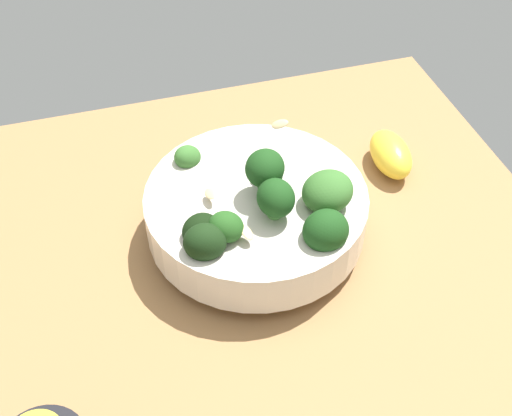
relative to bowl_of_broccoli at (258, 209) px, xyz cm
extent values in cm
cube|color=#996D42|center=(1.41, 5.13, -5.69)|extent=(63.59, 63.59, 3.04)
cylinder|color=silver|center=(0.07, -0.41, -3.42)|extent=(11.97, 11.97, 1.49)
cylinder|color=silver|center=(0.07, -0.41, -0.45)|extent=(21.76, 21.76, 4.47)
cylinder|color=beige|center=(0.07, -0.41, 1.39)|extent=(18.70, 18.70, 0.80)
cylinder|color=#589D47|center=(6.36, 3.42, 0.90)|extent=(1.68, 1.67, 1.20)
ellipsoid|color=black|center=(6.36, 3.42, 2.51)|extent=(4.80, 4.87, 3.76)
cylinder|color=#589D47|center=(6.38, 4.78, 1.16)|extent=(1.92, 1.94, 0.98)
ellipsoid|color=black|center=(6.38, 4.78, 2.74)|extent=(4.46, 4.59, 4.21)
cylinder|color=#2F662B|center=(-0.75, -0.27, 2.99)|extent=(2.00, 1.85, 1.90)
ellipsoid|color=#194216|center=(-0.75, -0.27, 5.01)|extent=(5.76, 5.27, 4.47)
cylinder|color=#589D47|center=(-1.71, -1.72, 1.34)|extent=(1.59, 1.52, 1.42)
ellipsoid|color=#194216|center=(-1.71, -1.72, 2.77)|extent=(3.75, 3.98, 3.10)
cylinder|color=#2F662B|center=(-5.93, 2.80, 1.43)|extent=(1.96, 2.04, 1.54)
ellipsoid|color=#386B2B|center=(-5.93, 2.80, 3.42)|extent=(5.49, 4.79, 4.53)
cylinder|color=#589D47|center=(-0.82, 2.94, 2.39)|extent=(1.99, 1.98, 1.46)
ellipsoid|color=#194216|center=(-0.82, 2.94, 4.12)|extent=(4.46, 4.43, 4.87)
cylinder|color=#589D47|center=(-4.34, 6.73, 0.92)|extent=(1.99, 1.93, 1.26)
ellipsoid|color=#194216|center=(-4.34, 6.73, 2.63)|extent=(5.71, 5.98, 5.38)
cylinder|color=#589D47|center=(5.34, -7.10, 0.63)|extent=(1.56, 1.39, 1.61)
ellipsoid|color=#386B2B|center=(5.34, -7.10, 2.19)|extent=(4.52, 4.05, 3.97)
cylinder|color=#3C7A32|center=(4.20, 4.19, 1.58)|extent=(1.74, 1.77, 1.49)
ellipsoid|color=#23511C|center=(4.20, 4.19, 3.09)|extent=(4.47, 4.62, 3.96)
ellipsoid|color=#DBBC84|center=(4.50, -0.70, 2.73)|extent=(1.29, 1.98, 0.91)
ellipsoid|color=#DBBC84|center=(-4.28, -6.62, 4.64)|extent=(1.89, 1.54, 1.25)
ellipsoid|color=#DBBC84|center=(6.02, 3.03, 3.00)|extent=(1.55, 2.04, 0.45)
ellipsoid|color=#DBBC84|center=(2.57, 4.65, 2.85)|extent=(1.44, 2.03, 0.93)
ellipsoid|color=#DBBC84|center=(-1.73, -2.37, 4.59)|extent=(2.06, 1.71, 0.75)
ellipsoid|color=yellow|center=(-17.43, -6.28, -2.23)|extent=(4.57, 7.68, 3.88)
camera|label=1|loc=(12.74, 42.63, 45.12)|focal=45.42mm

